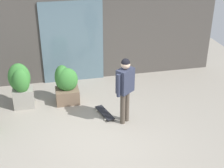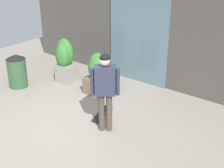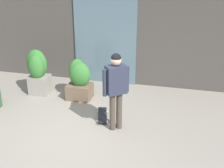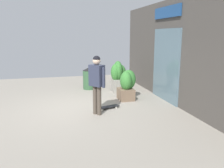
{
  "view_description": "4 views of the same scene",
  "coord_description": "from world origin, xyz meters",
  "px_view_note": "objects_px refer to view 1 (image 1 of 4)",
  "views": [
    {
      "loc": [
        -1.09,
        -6.31,
        4.73
      ],
      "look_at": [
        0.51,
        1.04,
        0.86
      ],
      "focal_mm": 52.58,
      "sensor_mm": 36.0,
      "label": 1
    },
    {
      "loc": [
        4.56,
        -4.18,
        3.83
      ],
      "look_at": [
        0.51,
        1.04,
        0.86
      ],
      "focal_mm": 52.13,
      "sensor_mm": 36.0,
      "label": 2
    },
    {
      "loc": [
        2.07,
        -5.11,
        3.46
      ],
      "look_at": [
        0.51,
        1.04,
        0.86
      ],
      "focal_mm": 47.59,
      "sensor_mm": 36.0,
      "label": 3
    },
    {
      "loc": [
        7.28,
        -0.68,
        2.34
      ],
      "look_at": [
        0.51,
        1.04,
        0.86
      ],
      "focal_mm": 37.37,
      "sensor_mm": 36.0,
      "label": 4
    }
  ],
  "objects_px": {
    "skateboarder": "(125,84)",
    "planter_box_left": "(20,83)",
    "skateboard": "(105,113)",
    "planter_box_right": "(66,84)"
  },
  "relations": [
    {
      "from": "skateboard",
      "to": "planter_box_right",
      "type": "distance_m",
      "value": 1.41
    },
    {
      "from": "skateboard",
      "to": "planter_box_left",
      "type": "distance_m",
      "value": 2.42
    },
    {
      "from": "skateboard",
      "to": "planter_box_left",
      "type": "bearing_deg",
      "value": 50.69
    },
    {
      "from": "skateboarder",
      "to": "planter_box_left",
      "type": "distance_m",
      "value": 2.93
    },
    {
      "from": "skateboarder",
      "to": "skateboard",
      "type": "distance_m",
      "value": 1.18
    },
    {
      "from": "skateboarder",
      "to": "planter_box_left",
      "type": "relative_size",
      "value": 1.36
    },
    {
      "from": "skateboard",
      "to": "planter_box_right",
      "type": "relative_size",
      "value": 0.75
    },
    {
      "from": "skateboarder",
      "to": "planter_box_right",
      "type": "relative_size",
      "value": 1.62
    },
    {
      "from": "planter_box_left",
      "to": "planter_box_right",
      "type": "height_order",
      "value": "planter_box_left"
    },
    {
      "from": "skateboarder",
      "to": "skateboard",
      "type": "height_order",
      "value": "skateboarder"
    }
  ]
}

